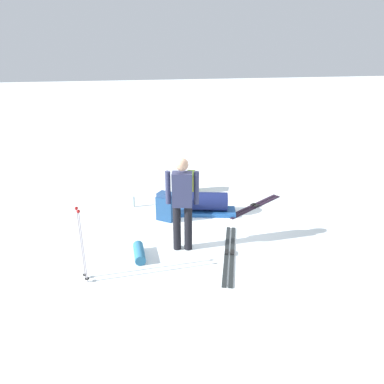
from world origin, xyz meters
TOP-DOWN VIEW (x-y plane):
  - ground_plane at (0.00, 0.00)m, footprint 80.00×80.00m
  - skier_standing at (-0.95, 0.39)m, footprint 0.30×0.55m
  - ski_pair_near at (-1.31, -0.37)m, footprint 1.90×0.86m
  - ski_pair_far at (0.51, -1.61)m, footprint 1.08×1.63m
  - backpack_large_dark at (0.31, 0.48)m, footprint 0.43×0.44m
  - backpack_bright at (1.72, -0.37)m, footprint 0.39×0.33m
  - ski_poles_planted_near at (-1.53, 2.06)m, footprint 0.19×0.11m
  - gear_sled at (0.39, -0.45)m, footprint 0.75×1.28m
  - sleeping_mat_rolled at (-1.06, 1.19)m, footprint 0.55×0.19m
  - thermos_bottle at (1.13, 1.11)m, footprint 0.07×0.07m

SIDE VIEW (x-z plane):
  - ground_plane at x=0.00m, z-range 0.00..0.00m
  - ski_pair_near at x=-1.31m, z-range -0.01..0.04m
  - ski_pair_far at x=0.51m, z-range -0.01..0.04m
  - sleeping_mat_rolled at x=-1.06m, z-range 0.00..0.18m
  - thermos_bottle at x=1.13m, z-range 0.00..0.26m
  - gear_sled at x=0.39m, z-range -0.02..0.47m
  - backpack_bright at x=1.72m, z-range -0.01..0.54m
  - backpack_large_dark at x=0.31m, z-range -0.01..0.60m
  - ski_poles_planted_near at x=-1.53m, z-range 0.07..1.30m
  - skier_standing at x=-0.95m, z-range 0.10..1.80m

